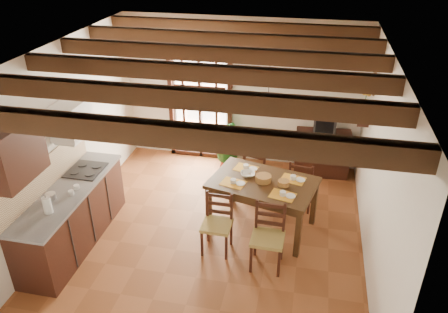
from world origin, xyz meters
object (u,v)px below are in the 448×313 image
(chair_far_left, at_px, (257,182))
(pendant_lamp, at_px, (268,101))
(chair_near_right, at_px, (267,248))
(sideboard, at_px, (322,153))
(chair_far_right, at_px, (300,192))
(potted_plant, at_px, (230,141))
(dining_table, at_px, (263,187))
(crt_tv, at_px, (326,123))
(chair_near_left, at_px, (217,234))
(kitchen_counter, at_px, (72,215))

(chair_far_left, height_order, pendant_lamp, pendant_lamp)
(chair_near_right, xyz_separation_m, sideboard, (0.69, 2.75, 0.12))
(chair_far_right, height_order, pendant_lamp, pendant_lamp)
(potted_plant, bearing_deg, dining_table, -63.82)
(chair_far_left, distance_m, crt_tv, 1.67)
(dining_table, height_order, chair_near_right, chair_near_right)
(crt_tv, height_order, pendant_lamp, pendant_lamp)
(chair_near_left, xyz_separation_m, chair_near_right, (0.75, -0.18, 0.02))
(chair_far_left, xyz_separation_m, pendant_lamp, (0.19, -0.75, 1.79))
(dining_table, height_order, pendant_lamp, pendant_lamp)
(kitchen_counter, xyz_separation_m, crt_tv, (3.55, 2.82, 0.56))
(chair_near_left, relative_size, potted_plant, 0.40)
(crt_tv, bearing_deg, chair_far_right, -99.44)
(dining_table, height_order, chair_far_left, chair_far_left)
(sideboard, bearing_deg, pendant_lamp, -119.47)
(pendant_lamp, bearing_deg, chair_far_right, 45.85)
(kitchen_counter, xyz_separation_m, chair_far_right, (3.23, 1.60, -0.19))
(dining_table, relative_size, sideboard, 1.73)
(chair_far_left, bearing_deg, kitchen_counter, 53.55)
(chair_near_right, height_order, crt_tv, crt_tv)
(sideboard, xyz_separation_m, crt_tv, (0.00, -0.01, 0.61))
(chair_near_right, bearing_deg, pendant_lamp, 102.28)
(kitchen_counter, relative_size, chair_far_right, 2.51)
(chair_far_left, height_order, crt_tv, crt_tv)
(chair_near_right, bearing_deg, crt_tv, 77.02)
(kitchen_counter, relative_size, crt_tv, 5.34)
(dining_table, xyz_separation_m, chair_far_right, (0.56, 0.68, -0.45))
(chair_near_left, height_order, chair_far_left, chair_far_left)
(kitchen_counter, distance_m, dining_table, 2.84)
(kitchen_counter, bearing_deg, chair_far_left, 35.75)
(chair_near_right, xyz_separation_m, crt_tv, (0.69, 2.74, 0.74))
(dining_table, distance_m, chair_far_left, 0.98)
(chair_near_right, relative_size, potted_plant, 0.43)
(chair_far_right, bearing_deg, chair_near_right, 85.02)
(kitchen_counter, height_order, pendant_lamp, pendant_lamp)
(dining_table, bearing_deg, pendant_lamp, 103.52)
(crt_tv, distance_m, potted_plant, 1.81)
(potted_plant, bearing_deg, kitchen_counter, -124.15)
(chair_near_right, bearing_deg, sideboard, 77.04)
(chair_near_left, xyz_separation_m, pendant_lamp, (0.56, 0.77, 1.80))
(chair_near_left, relative_size, chair_near_right, 0.94)
(pendant_lamp, bearing_deg, kitchen_counter, -158.91)
(kitchen_counter, bearing_deg, sideboard, 38.51)
(potted_plant, xyz_separation_m, pendant_lamp, (0.86, -1.64, 1.51))
(chair_far_right, distance_m, pendant_lamp, 1.97)
(chair_near_right, relative_size, crt_tv, 2.27)
(pendant_lamp, bearing_deg, crt_tv, 63.80)
(chair_far_right, relative_size, sideboard, 0.90)
(chair_near_right, distance_m, chair_far_left, 1.75)
(chair_near_right, relative_size, chair_far_right, 1.07)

